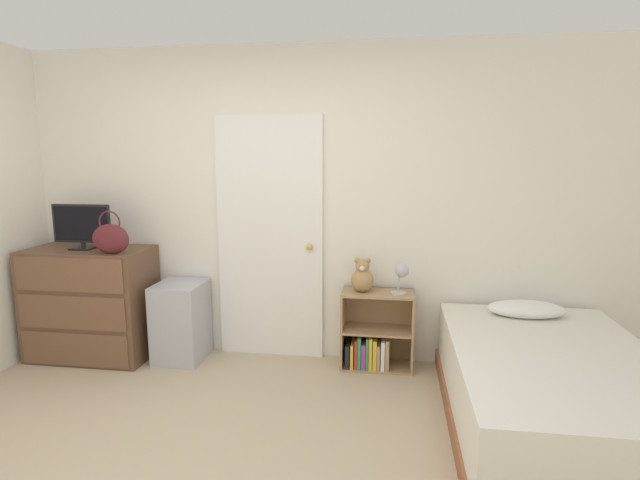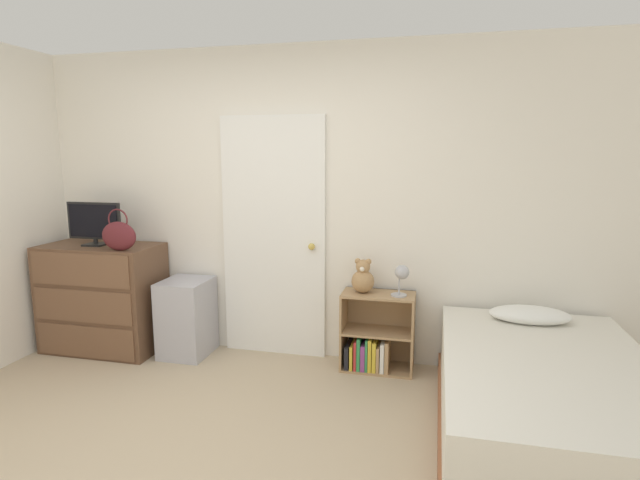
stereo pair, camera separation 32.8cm
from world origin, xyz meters
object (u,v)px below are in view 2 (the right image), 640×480
tv (94,223)px  storage_bin (187,317)px  dresser (103,297)px  handbag (119,235)px  bookshelf (374,341)px  teddy_bear (363,278)px  bed (546,401)px  desk_lamp (402,275)px

tv → storage_bin: (0.78, 0.07, -0.79)m
dresser → storage_bin: (0.76, 0.05, -0.14)m
handbag → storage_bin: bearing=27.3°
storage_bin → bookshelf: bearing=2.5°
storage_bin → teddy_bear: 1.55m
tv → bookshelf: (2.37, 0.14, -0.89)m
bed → teddy_bear: bearing=146.4°
tv → bookshelf: tv is taller
teddy_bear → bookshelf: bearing=1.0°
tv → bed: (3.48, -0.67, -0.86)m
teddy_bear → bed: 1.53m
desk_lamp → bed: 1.30m
dresser → desk_lamp: (2.56, 0.08, 0.33)m
dresser → bookshelf: 2.36m
tv → handbag: bearing=-24.6°
bookshelf → teddy_bear: (-0.10, -0.00, 0.51)m
tv → teddy_bear: size_ratio=1.81×
tv → teddy_bear: 2.31m
tv → storage_bin: 1.12m
tv → dresser: bearing=46.3°
tv → handbag: 0.38m
handbag → storage_bin: 0.88m
storage_bin → teddy_bear: (1.49, 0.07, 0.41)m
tv → storage_bin: bearing=5.2°
teddy_bear → storage_bin: bearing=-177.4°
dresser → teddy_bear: (2.25, 0.12, 0.28)m
dresser → desk_lamp: dresser is taller
handbag → bed: 3.28m
storage_bin → desk_lamp: 1.85m
tv → storage_bin: tv is taller
dresser → bookshelf: (2.35, 0.12, -0.23)m
teddy_bear → tv: bearing=-176.5°
desk_lamp → bed: bearing=-40.0°
bed → tv: bearing=169.2°
dresser → handbag: (0.32, -0.17, 0.59)m
handbag → teddy_bear: size_ratio=1.24×
bookshelf → desk_lamp: bearing=-12.3°
storage_bin → dresser: bearing=-176.1°
dresser → bed: 3.54m
tv → bed: 3.65m
bookshelf → teddy_bear: bearing=-179.0°
dresser → bookshelf: size_ratio=1.59×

